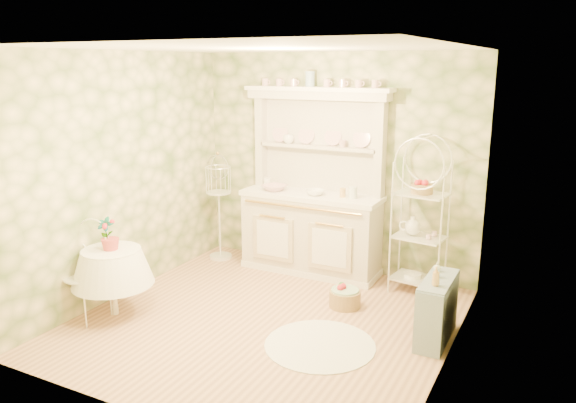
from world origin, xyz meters
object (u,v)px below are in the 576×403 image
at_px(kitchen_dresser, 311,182).
at_px(round_table, 114,286).
at_px(floor_basket, 345,298).
at_px(side_shelf, 437,309).
at_px(bakers_rack, 421,211).
at_px(birdcage_stand, 219,209).
at_px(cafe_chair, 84,283).

height_order(kitchen_dresser, round_table, kitchen_dresser).
bearing_deg(floor_basket, side_shelf, -16.38).
xyz_separation_m(kitchen_dresser, bakers_rack, (1.37, -0.04, -0.19)).
relative_size(birdcage_stand, floor_basket, 4.51).
bearing_deg(round_table, cafe_chair, -134.18).
relative_size(side_shelf, cafe_chair, 0.96).
xyz_separation_m(side_shelf, round_table, (-3.11, -0.97, -0.00)).
relative_size(kitchen_dresser, side_shelf, 3.08).
bearing_deg(birdcage_stand, round_table, -89.89).
distance_m(bakers_rack, round_table, 3.42).
xyz_separation_m(birdcage_stand, floor_basket, (2.08, -0.70, -0.58)).
bearing_deg(floor_basket, birdcage_stand, 161.41).
relative_size(bakers_rack, cafe_chair, 2.48).
height_order(kitchen_dresser, bakers_rack, kitchen_dresser).
xyz_separation_m(round_table, birdcage_stand, (-0.00, 1.97, 0.37)).
relative_size(bakers_rack, side_shelf, 2.57).
relative_size(cafe_chair, floor_basket, 2.55).
distance_m(side_shelf, floor_basket, 1.11).
bearing_deg(bakers_rack, side_shelf, -59.27).
bearing_deg(cafe_chair, floor_basket, 18.18).
height_order(bakers_rack, round_table, bakers_rack).
height_order(side_shelf, round_table, side_shelf).
bearing_deg(birdcage_stand, cafe_chair, -95.08).
relative_size(round_table, cafe_chair, 0.81).
xyz_separation_m(cafe_chair, birdcage_stand, (0.19, 2.18, 0.30)).
xyz_separation_m(side_shelf, floor_basket, (-1.04, 0.31, -0.22)).
distance_m(side_shelf, birdcage_stand, 3.30).
bearing_deg(side_shelf, floor_basket, 158.21).
relative_size(cafe_chair, birdcage_stand, 0.57).
relative_size(kitchen_dresser, birdcage_stand, 1.68).
bearing_deg(kitchen_dresser, side_shelf, -31.62).
bearing_deg(floor_basket, kitchen_dresser, 133.85).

